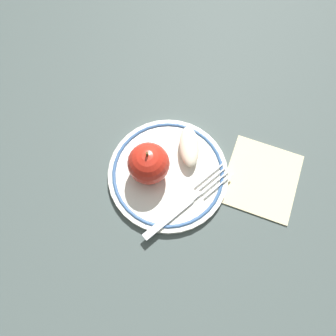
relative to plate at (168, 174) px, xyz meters
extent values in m
plane|color=#434F4D|center=(0.02, -0.02, -0.01)|extent=(2.00, 2.00, 0.00)
cylinder|color=silver|center=(0.00, 0.00, 0.00)|extent=(0.21, 0.21, 0.01)
torus|color=#35598E|center=(0.00, 0.00, 0.00)|extent=(0.19, 0.19, 0.01)
sphere|color=red|center=(-0.02, -0.02, 0.04)|extent=(0.07, 0.07, 0.07)
cylinder|color=brown|center=(-0.02, -0.02, 0.08)|extent=(0.00, 0.00, 0.01)
ellipsoid|color=#F7E3C4|center=(0.00, 0.06, 0.02)|extent=(0.08, 0.08, 0.02)
cube|color=silver|center=(0.06, -0.06, 0.01)|extent=(0.02, 0.10, 0.00)
cube|color=silver|center=(0.06, 0.00, 0.01)|extent=(0.01, 0.02, 0.00)
cube|color=silver|center=(0.08, 0.04, 0.01)|extent=(0.01, 0.06, 0.00)
cube|color=silver|center=(0.07, 0.04, 0.01)|extent=(0.01, 0.06, 0.00)
cube|color=silver|center=(0.06, 0.04, 0.01)|extent=(0.01, 0.06, 0.00)
cube|color=silver|center=(0.05, 0.04, 0.01)|extent=(0.01, 0.06, 0.00)
cube|color=beige|center=(0.12, 0.11, 0.00)|extent=(0.16, 0.17, 0.01)
camera|label=1|loc=(0.14, -0.14, 0.53)|focal=35.00mm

